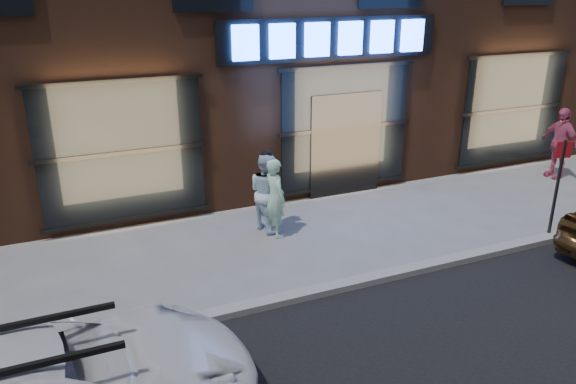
% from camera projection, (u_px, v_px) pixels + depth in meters
% --- Properties ---
extents(ground, '(90.00, 90.00, 0.00)m').
position_uv_depth(ground, '(449.00, 264.00, 10.06)').
color(ground, slate).
rests_on(ground, ground).
extents(curb, '(60.00, 0.25, 0.12)m').
position_uv_depth(curb, '(449.00, 261.00, 10.04)').
color(curb, gray).
rests_on(curb, ground).
extents(man_bowtie, '(0.46, 0.63, 1.59)m').
position_uv_depth(man_bowtie, '(275.00, 198.00, 10.94)').
color(man_bowtie, '#C2FFCB').
rests_on(man_bowtie, ground).
extents(man_cap, '(0.78, 0.91, 1.61)m').
position_uv_depth(man_cap, '(267.00, 192.00, 11.22)').
color(man_cap, white).
rests_on(man_cap, ground).
extents(passerby, '(0.47, 1.07, 1.81)m').
position_uv_depth(passerby, '(559.00, 143.00, 14.24)').
color(passerby, '#C75272').
rests_on(passerby, ground).
extents(sign_post, '(0.31, 0.11, 2.00)m').
position_uv_depth(sign_post, '(558.00, 181.00, 10.65)').
color(sign_post, '#262628').
rests_on(sign_post, ground).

